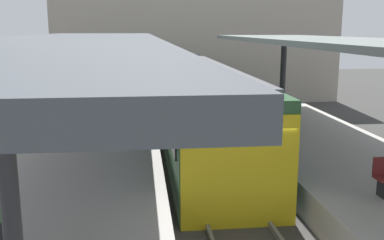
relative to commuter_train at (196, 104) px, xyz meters
name	(u,v)px	position (x,y,z in m)	size (l,w,h in m)	color
ground_plane	(229,215)	(0.00, -6.81, -1.73)	(80.00, 80.00, 0.00)	#383835
platform_left	(74,203)	(-3.80, -6.81, -1.23)	(4.40, 28.00, 1.00)	#ADA8A0
platform_right	(372,191)	(3.80, -6.81, -1.23)	(4.40, 28.00, 1.00)	#ADA8A0
track_ballast	(229,212)	(0.00, -6.81, -1.63)	(3.20, 28.00, 0.20)	#423F3D
rail_near_side	(201,207)	(-0.72, -6.81, -1.46)	(0.08, 28.00, 0.14)	slate
rail_far_side	(257,204)	(0.72, -6.81, -1.46)	(0.08, 28.00, 0.14)	slate
commuter_train	(196,104)	(0.00, 0.00, 0.00)	(2.78, 15.99, 3.10)	#2D5633
canopy_left	(74,42)	(-3.80, -5.41, 2.59)	(4.18, 21.00, 3.44)	#333335
canopy_right	(357,44)	(3.80, -5.41, 2.50)	(4.18, 21.00, 3.35)	#333335
passenger_near_bench	(257,102)	(2.27, -0.84, 0.18)	(0.36, 0.36, 1.75)	maroon
passenger_mid_platform	(3,217)	(-4.29, -10.53, 0.08)	(0.36, 0.36, 1.57)	#232328
station_building_backdrop	(195,16)	(1.56, 13.19, 3.77)	(18.00, 6.00, 11.00)	#A89E8E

